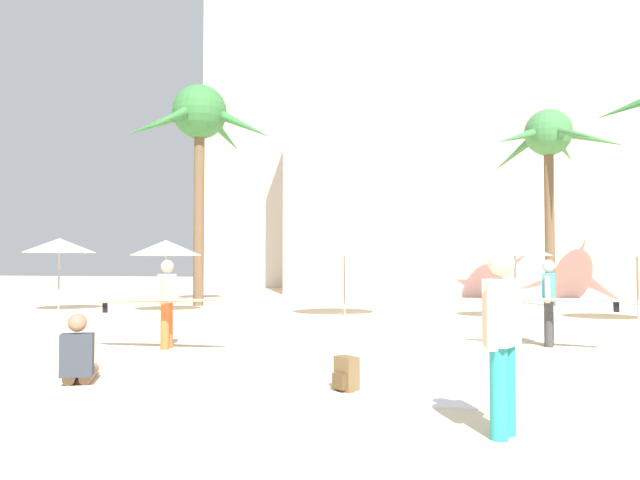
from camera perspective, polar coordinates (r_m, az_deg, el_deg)
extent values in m
plane|color=beige|center=(5.88, -13.50, -17.71)|extent=(120.00, 120.00, 0.00)
cube|color=beige|center=(35.29, 12.73, 7.82)|extent=(16.94, 11.52, 15.35)
cube|color=beige|center=(44.69, 2.12, 11.73)|extent=(16.62, 11.18, 24.65)
cylinder|color=brown|center=(24.10, 20.73, 1.88)|extent=(0.36, 0.36, 6.46)
sphere|color=#428447|center=(24.54, 20.63, 9.43)|extent=(1.74, 1.74, 1.74)
cone|color=#428447|center=(24.73, 24.26, 8.65)|extent=(2.35, 0.39, 0.99)
cone|color=#428447|center=(25.89, 21.82, 7.99)|extent=(1.42, 2.24, 1.12)
cone|color=#428447|center=(25.18, 17.81, 7.72)|extent=(1.96, 1.67, 1.52)
cone|color=#428447|center=(23.33, 18.12, 9.18)|extent=(2.01, 1.85, 1.02)
cone|color=#428447|center=(23.18, 22.63, 9.21)|extent=(1.28, 2.29, 1.10)
cylinder|color=brown|center=(23.15, -11.29, 2.95)|extent=(0.39, 0.39, 7.26)
sphere|color=#387A3D|center=(23.75, -11.22, 11.71)|extent=(2.03, 2.03, 2.03)
cone|color=#387A3D|center=(22.93, -7.38, 10.73)|extent=(2.57, 0.54, 1.54)
cone|color=#387A3D|center=(25.06, -9.03, 9.81)|extent=(0.85, 2.64, 1.39)
cone|color=#387A3D|center=(24.42, -15.08, 10.48)|extent=(2.64, 0.45, 1.16)
cone|color=#387A3D|center=(22.28, -13.72, 11.10)|extent=(0.89, 2.58, 1.57)
cone|color=#2D6B33|center=(24.99, 26.69, 10.98)|extent=(2.17, 0.41, 1.03)
cylinder|color=gray|center=(20.47, -14.28, -3.28)|extent=(0.06, 0.06, 2.33)
cone|color=white|center=(20.48, -14.25, -0.71)|extent=(2.30, 2.30, 0.50)
cylinder|color=gray|center=(18.41, 2.30, -3.67)|extent=(0.06, 0.06, 2.20)
cone|color=white|center=(18.41, 2.30, -0.86)|extent=(2.68, 2.68, 0.39)
cylinder|color=gray|center=(18.21, 17.84, -3.55)|extent=(0.06, 0.06, 2.22)
cone|color=white|center=(18.21, 17.80, -0.73)|extent=(2.04, 2.04, 0.42)
cylinder|color=gray|center=(22.02, -23.29, -2.99)|extent=(0.06, 0.06, 2.40)
cone|color=white|center=(22.02, -23.25, -0.47)|extent=(2.31, 2.31, 0.47)
cylinder|color=gray|center=(18.70, 27.63, -3.38)|extent=(0.06, 0.06, 2.21)
cone|color=beige|center=(18.70, 27.58, -0.68)|extent=(2.19, 2.19, 0.45)
cube|color=white|center=(7.39, 9.58, -14.43)|extent=(1.64, 0.86, 0.01)
cube|color=brown|center=(7.71, 2.51, -12.40)|extent=(0.34, 0.33, 0.42)
cube|color=brown|center=(7.66, 1.79, -13.12)|extent=(0.20, 0.18, 0.18)
cylinder|color=#936B51|center=(9.04, -22.10, -11.57)|extent=(0.51, 0.81, 0.16)
cylinder|color=#936B51|center=(9.01, -20.82, -11.62)|extent=(0.51, 0.81, 0.16)
cube|color=#333842|center=(8.57, -21.84, -9.97)|extent=(0.46, 0.37, 0.55)
sphere|color=#936B51|center=(8.52, -21.80, -7.21)|extent=(0.32, 0.32, 0.24)
cylinder|color=orange|center=(11.76, -14.02, -7.73)|extent=(0.18, 0.18, 0.86)
cylinder|color=orange|center=(11.58, -14.34, -7.82)|extent=(0.18, 0.18, 0.86)
cube|color=white|center=(11.62, -14.15, -4.40)|extent=(0.28, 0.43, 0.52)
sphere|color=#D1A889|center=(11.61, -14.13, -2.42)|extent=(0.27, 0.27, 0.24)
cylinder|color=#D1A889|center=(11.86, -13.76, -4.53)|extent=(0.11, 0.11, 0.50)
cylinder|color=#D1A889|center=(11.39, -14.55, -4.63)|extent=(0.11, 0.11, 0.50)
ellipsoid|color=beige|center=(11.37, -14.85, -5.53)|extent=(2.70, 0.40, 0.12)
ellipsoid|color=#B13423|center=(11.37, -14.85, -5.53)|extent=(2.71, 0.43, 0.09)
cube|color=black|center=(11.90, -19.51, -6.02)|extent=(0.10, 0.02, 0.18)
cylinder|color=#3D3D42|center=(12.32, 20.65, -7.40)|extent=(0.19, 0.19, 0.86)
cylinder|color=#3D3D42|center=(12.52, 20.72, -7.31)|extent=(0.19, 0.19, 0.86)
cube|color=#4CB2DB|center=(12.38, 20.64, -4.16)|extent=(0.30, 0.44, 0.53)
sphere|color=beige|center=(12.37, 20.61, -2.29)|extent=(0.28, 0.28, 0.24)
cylinder|color=beige|center=(12.13, 20.55, -4.38)|extent=(0.12, 0.12, 0.50)
cylinder|color=beige|center=(12.63, 20.73, -4.29)|extent=(0.12, 0.12, 0.50)
ellipsoid|color=beige|center=(12.09, 20.84, -5.26)|extent=(2.71, 1.03, 0.11)
ellipsoid|color=teal|center=(12.09, 20.84, -5.26)|extent=(2.73, 1.05, 0.08)
cube|color=black|center=(12.00, 26.04, -5.68)|extent=(0.10, 0.04, 0.18)
cylinder|color=teal|center=(5.83, 16.43, -13.62)|extent=(0.21, 0.21, 0.83)
cylinder|color=teal|center=(6.01, 17.11, -13.25)|extent=(0.21, 0.21, 0.83)
cube|color=beige|center=(5.82, 16.70, -6.49)|extent=(0.36, 0.45, 0.61)
sphere|color=beige|center=(5.81, 16.65, -2.12)|extent=(0.32, 0.32, 0.24)
cylinder|color=beige|center=(5.59, 15.82, -7.04)|extent=(0.13, 0.13, 0.58)
cylinder|color=beige|center=(6.06, 17.52, -6.64)|extent=(0.13, 0.13, 0.58)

